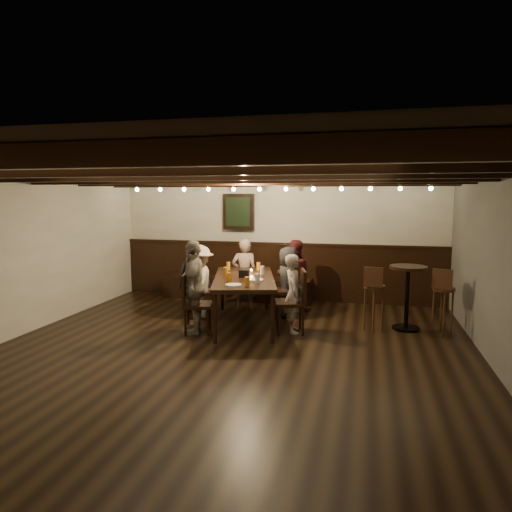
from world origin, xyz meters
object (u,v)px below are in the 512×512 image
(chair_left_far, at_px, (197,315))
(high_top_table, at_px, (408,288))
(person_right_far, at_px, (294,294))
(bar_stool_left, at_px, (374,307))
(person_left_far, at_px, (194,287))
(chair_right_near, at_px, (286,300))
(dining_table, at_px, (244,281))
(chair_left_near, at_px, (202,301))
(person_left_near, at_px, (200,281))
(person_right_near, at_px, (288,282))
(chair_right_far, at_px, (291,313))
(person_bench_centre, at_px, (244,274))
(bar_stool_right, at_px, (443,310))
(person_bench_right, at_px, (294,275))
(person_bench_left, at_px, (194,277))

(chair_left_far, xyz_separation_m, high_top_table, (3.10, 0.94, 0.38))
(person_right_far, bearing_deg, bar_stool_left, -88.18)
(chair_left_far, bearing_deg, person_left_far, -90.00)
(chair_right_near, xyz_separation_m, person_left_far, (-1.19, -1.25, 0.42))
(dining_table, height_order, chair_left_near, chair_left_near)
(high_top_table, xyz_separation_m, bar_stool_left, (-0.50, -0.21, -0.28))
(person_left_near, bearing_deg, person_right_far, 59.04)
(person_right_far, bearing_deg, person_right_near, 0.00)
(chair_right_far, height_order, person_bench_centre, person_bench_centre)
(chair_right_near, xyz_separation_m, bar_stool_right, (2.44, -0.45, 0.09))
(chair_left_near, xyz_separation_m, person_bench_right, (1.45, 0.85, 0.36))
(chair_left_far, bearing_deg, person_bench_centre, 154.39)
(person_bench_left, bearing_deg, chair_right_far, 140.20)
(chair_right_near, xyz_separation_m, person_bench_right, (0.06, 0.48, 0.36))
(chair_right_far, xyz_separation_m, bar_stool_right, (2.21, 0.41, 0.08))
(person_right_near, bearing_deg, chair_right_near, 90.00)
(chair_right_near, xyz_separation_m, person_left_near, (-1.42, -0.38, 0.33))
(person_right_far, bearing_deg, chair_right_far, 90.00)
(chair_left_near, relative_size, person_bench_right, 0.72)
(person_bench_left, relative_size, person_right_near, 1.01)
(chair_left_far, bearing_deg, person_bench_right, 129.82)
(chair_right_far, bearing_deg, bar_stool_left, -88.22)
(person_bench_left, distance_m, bar_stool_right, 4.16)
(chair_left_near, bearing_deg, person_right_near, 90.00)
(person_left_far, relative_size, person_right_far, 1.18)
(person_right_near, xyz_separation_m, person_right_far, (0.23, -0.87, -0.01))
(chair_left_far, xyz_separation_m, person_bench_centre, (0.31, 1.63, 0.37))
(dining_table, xyz_separation_m, person_left_near, (-0.84, 0.24, -0.09))
(chair_right_far, distance_m, bar_stool_right, 2.25)
(person_bench_right, bearing_deg, person_right_far, 83.66)
(chair_right_near, distance_m, chair_right_far, 0.90)
(dining_table, relative_size, bar_stool_right, 2.22)
(person_bench_centre, bearing_deg, person_left_far, 63.43)
(chair_left_near, xyz_separation_m, person_bench_left, (-0.29, 0.39, 0.33))
(person_left_near, bearing_deg, chair_left_far, 1.96)
(chair_right_near, distance_m, person_bench_left, 1.71)
(chair_right_near, height_order, chair_right_far, chair_right_far)
(person_bench_left, height_order, person_right_far, person_bench_left)
(dining_table, xyz_separation_m, person_bench_left, (-1.10, 0.64, -0.10))
(chair_right_far, xyz_separation_m, high_top_table, (1.71, 0.57, 0.36))
(dining_table, height_order, person_bench_left, person_bench_left)
(bar_stool_left, bearing_deg, person_bench_centre, 166.78)
(person_left_far, xyz_separation_m, bar_stool_left, (2.63, 0.74, -0.33))
(chair_right_near, bearing_deg, chair_left_far, 122.02)
(person_bench_centre, distance_m, person_right_near, 0.96)
(chair_left_near, distance_m, chair_right_far, 1.70)
(person_right_far, bearing_deg, chair_left_far, 90.00)
(chair_right_near, height_order, person_bench_left, person_bench_left)
(chair_left_near, bearing_deg, high_top_table, 76.29)
(person_bench_centre, distance_m, person_left_far, 1.68)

